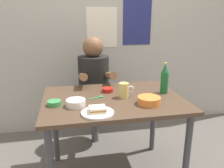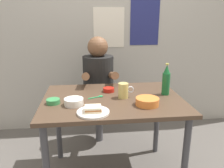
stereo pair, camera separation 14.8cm
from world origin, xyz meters
name	(u,v)px [view 1 (the left image)]	position (x,y,z in m)	size (l,w,h in m)	color
wall_back	(95,22)	(0.00, 1.05, 1.30)	(4.40, 0.09, 2.60)	#ADA89E
dining_table	(113,109)	(0.00, 0.00, 0.65)	(1.10, 0.80, 0.74)	#4C3828
stool	(95,112)	(-0.08, 0.63, 0.35)	(0.34, 0.34, 0.45)	#4C4C51
person_seated	(94,76)	(-0.08, 0.62, 0.77)	(0.33, 0.56, 0.72)	black
plate_orange	(97,113)	(-0.16, -0.28, 0.75)	(0.22, 0.22, 0.01)	silver
sandwich	(97,109)	(-0.16, -0.28, 0.77)	(0.11, 0.09, 0.04)	beige
beer_mug	(124,90)	(0.09, -0.01, 0.80)	(0.13, 0.08, 0.12)	#D1BC66
beer_bottle	(165,79)	(0.44, 0.04, 0.86)	(0.06, 0.06, 0.26)	#19602D
rice_bowl_white	(76,103)	(-0.30, -0.12, 0.77)	(0.14, 0.14, 0.05)	silver
soup_bowl_orange	(149,100)	(0.23, -0.18, 0.77)	(0.17, 0.17, 0.05)	orange
sambal_bowl_red	(108,90)	(-0.02, 0.16, 0.76)	(0.10, 0.10, 0.03)	#B21E14
dip_bowl_green	(54,103)	(-0.45, -0.07, 0.76)	(0.10, 0.10, 0.03)	#388C4C
spoon	(99,97)	(-0.11, 0.02, 0.75)	(0.12, 0.06, 0.01)	#26A559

